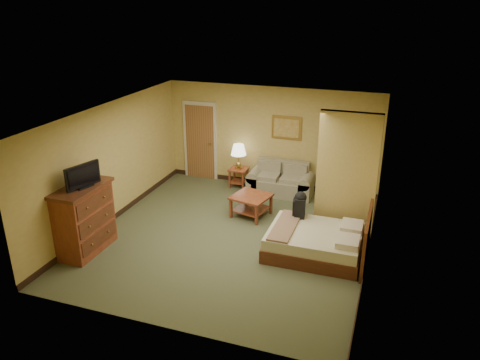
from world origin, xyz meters
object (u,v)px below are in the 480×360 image
at_px(loveseat, 281,183).
at_px(coffee_table, 251,201).
at_px(bed, 318,242).
at_px(dresser, 84,219).

xyz_separation_m(loveseat, coffee_table, (-0.31, -1.47, 0.09)).
bearing_deg(bed, coffee_table, 145.50).
distance_m(loveseat, dresser, 4.93).
height_order(loveseat, dresser, dresser).
xyz_separation_m(loveseat, bed, (1.43, -2.67, 0.01)).
xyz_separation_m(dresser, bed, (4.30, 1.32, -0.41)).
distance_m(loveseat, coffee_table, 1.51).
bearing_deg(loveseat, dresser, -125.76).
bearing_deg(bed, dresser, -162.97).
bearing_deg(bed, loveseat, 118.19).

